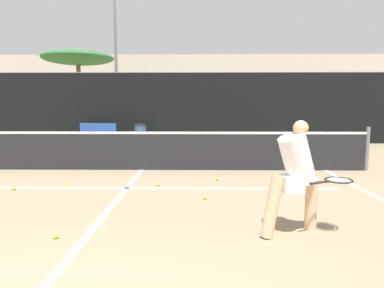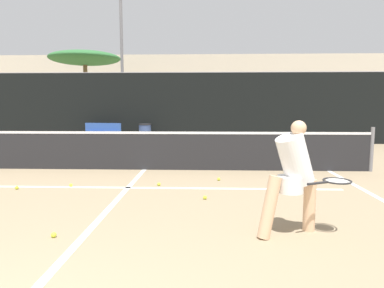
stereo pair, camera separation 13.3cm
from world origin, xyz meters
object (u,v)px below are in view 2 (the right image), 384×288
at_px(courtside_bench, 102,133).
at_px(trash_bin, 145,134).
at_px(player_practicing, 294,174).
at_px(parked_car, 251,124).

relative_size(courtside_bench, trash_bin, 1.86).
bearing_deg(player_practicing, parked_car, 59.46).
relative_size(player_practicing, trash_bin, 1.74).
relative_size(trash_bin, parked_car, 0.20).
bearing_deg(courtside_bench, trash_bin, 15.39).
bearing_deg(trash_bin, player_practicing, -69.43).
bearing_deg(parked_car, player_practicing, -95.38).
relative_size(courtside_bench, parked_car, 0.37).
relative_size(player_practicing, courtside_bench, 0.93).
bearing_deg(trash_bin, parked_car, 39.94).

